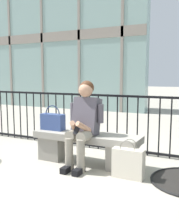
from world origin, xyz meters
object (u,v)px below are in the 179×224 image
(handbag_on_bench, at_px, (53,121))
(shopping_bag, at_px, (128,163))
(seated_person_with_phone, at_px, (84,121))
(stone_bench, at_px, (86,145))

(handbag_on_bench, relative_size, shopping_bag, 0.78)
(shopping_bag, bearing_deg, seated_person_with_phone, 169.31)
(stone_bench, bearing_deg, shopping_bag, -19.75)
(handbag_on_bench, bearing_deg, seated_person_with_phone, -11.13)
(stone_bench, relative_size, seated_person_with_phone, 1.32)
(stone_bench, xyz_separation_m, shopping_bag, (0.73, -0.26, -0.08))
(shopping_bag, bearing_deg, stone_bench, 160.25)
(handbag_on_bench, xyz_separation_m, shopping_bag, (1.31, -0.25, -0.39))
(seated_person_with_phone, bearing_deg, shopping_bag, -10.69)
(stone_bench, distance_m, handbag_on_bench, 0.66)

